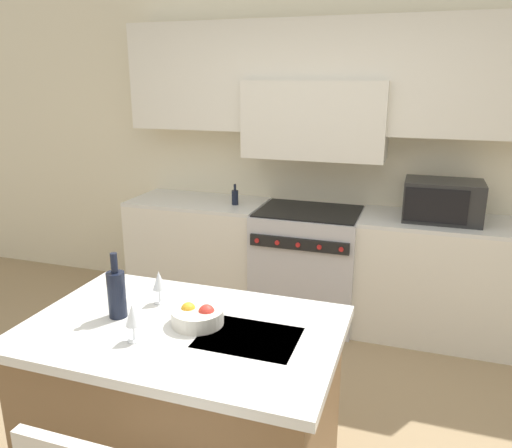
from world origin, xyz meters
TOP-DOWN VIEW (x-y plane):
  - back_cabinetry at (0.00, 2.17)m, footprint 10.00×0.46m
  - back_counter at (0.00, 1.92)m, footprint 3.15×0.62m
  - range_stove at (0.00, 1.89)m, footprint 0.84×0.70m
  - microwave at (1.00, 1.91)m, footprint 0.55×0.37m
  - kitchen_island at (-0.14, -0.11)m, footprint 1.43×0.91m
  - wine_bottle at (-0.46, -0.12)m, footprint 0.09×0.09m
  - wine_glass_near at (-0.27, -0.29)m, footprint 0.07×0.07m
  - wine_glass_far at (-0.35, 0.08)m, footprint 0.07×0.07m
  - fruit_bowl at (-0.08, -0.06)m, footprint 0.24×0.24m
  - oil_bottle_on_counter at (-0.63, 1.87)m, footprint 0.06×0.06m

SIDE VIEW (x-z plane):
  - kitchen_island at x=-0.14m, z-range 0.00..0.89m
  - range_stove at x=0.00m, z-range 0.00..0.94m
  - back_counter at x=0.00m, z-range 0.00..0.94m
  - fruit_bowl at x=-0.08m, z-range 0.88..0.98m
  - wine_glass_near at x=-0.27m, z-range 0.92..1.09m
  - wine_glass_far at x=-0.35m, z-range 0.92..1.09m
  - wine_bottle at x=-0.46m, z-range 0.85..1.17m
  - oil_bottle_on_counter at x=-0.63m, z-range 0.92..1.10m
  - microwave at x=1.00m, z-range 0.94..1.25m
  - back_cabinetry at x=0.00m, z-range 0.23..2.93m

